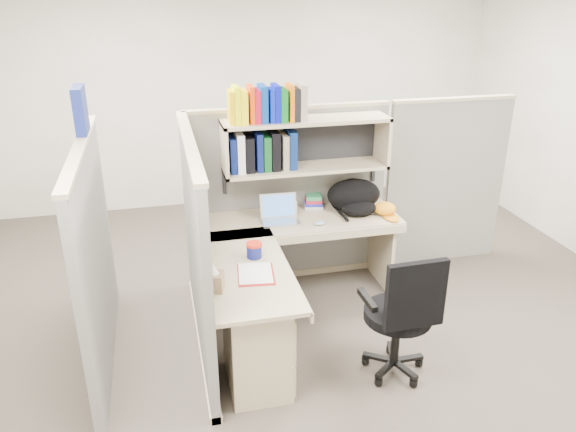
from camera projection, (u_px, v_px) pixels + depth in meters
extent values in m
plane|color=#332E28|center=(314.00, 328.00, 4.57)|extent=(6.00, 6.00, 0.00)
plane|color=#B4B0A2|center=(248.00, 93.00, 6.73)|extent=(6.00, 0.00, 6.00)
cube|color=#5D5D59|center=(289.00, 197.00, 5.06)|extent=(1.80, 0.06, 1.60)
cube|color=tan|center=(289.00, 107.00, 4.74)|extent=(1.80, 0.08, 0.03)
cube|color=#5D5D59|center=(197.00, 251.00, 4.06)|extent=(0.06, 1.80, 1.60)
cube|color=tan|center=(189.00, 142.00, 3.74)|extent=(0.08, 1.80, 0.03)
cube|color=#5D5D59|center=(96.00, 261.00, 3.91)|extent=(0.06, 1.80, 1.60)
cube|color=#5D5D59|center=(445.00, 184.00, 5.39)|extent=(1.20, 0.06, 1.60)
cube|color=navy|center=(80.00, 110.00, 3.84)|extent=(0.07, 0.27, 0.32)
cube|color=white|center=(196.00, 192.00, 4.05)|extent=(0.00, 0.21, 0.28)
cube|color=tan|center=(306.00, 120.00, 4.61)|extent=(1.40, 0.34, 0.03)
cube|color=tan|center=(305.00, 168.00, 4.77)|extent=(1.40, 0.34, 0.03)
cube|color=tan|center=(224.00, 150.00, 4.54)|extent=(0.03, 0.34, 0.44)
cube|color=tan|center=(382.00, 139.00, 4.84)|extent=(0.03, 0.34, 0.44)
cube|color=black|center=(301.00, 140.00, 4.83)|extent=(1.38, 0.01, 0.41)
cube|color=#D8AE04|center=(231.00, 107.00, 4.40)|extent=(0.03, 0.20, 0.26)
cube|color=#E3ED05|center=(236.00, 105.00, 4.41)|extent=(0.05, 0.20, 0.29)
cube|color=#FFE605|center=(243.00, 106.00, 4.42)|extent=(0.06, 0.20, 0.26)
cube|color=red|center=(251.00, 104.00, 4.43)|extent=(0.04, 0.20, 0.29)
cube|color=#A90621|center=(256.00, 106.00, 4.45)|extent=(0.05, 0.20, 0.26)
cube|color=navy|center=(263.00, 104.00, 4.45)|extent=(0.06, 0.20, 0.29)
cube|color=#0519A4|center=(270.00, 105.00, 4.47)|extent=(0.04, 0.20, 0.26)
cube|color=#050AA5|center=(276.00, 103.00, 4.48)|extent=(0.04, 0.20, 0.29)
cube|color=#065A18|center=(282.00, 104.00, 4.49)|extent=(0.06, 0.20, 0.26)
cube|color=#D76405|center=(290.00, 102.00, 4.50)|extent=(0.04, 0.20, 0.29)
cube|color=black|center=(295.00, 104.00, 4.51)|extent=(0.05, 0.20, 0.26)
cube|color=gray|center=(301.00, 102.00, 4.52)|extent=(0.06, 0.20, 0.29)
cube|color=#071246|center=(232.00, 154.00, 4.59)|extent=(0.05, 0.24, 0.29)
cube|color=silver|center=(239.00, 152.00, 4.60)|extent=(0.06, 0.24, 0.32)
cube|color=black|center=(248.00, 153.00, 4.62)|extent=(0.07, 0.24, 0.29)
cube|color=#071048|center=(258.00, 150.00, 4.63)|extent=(0.05, 0.24, 0.32)
cube|color=#094219|center=(265.00, 152.00, 4.65)|extent=(0.06, 0.24, 0.29)
cube|color=black|center=(274.00, 149.00, 4.66)|extent=(0.07, 0.24, 0.32)
cube|color=gray|center=(283.00, 150.00, 4.69)|extent=(0.05, 0.24, 0.29)
cube|color=#081D53|center=(291.00, 148.00, 4.69)|extent=(0.06, 0.24, 0.32)
cube|color=tan|center=(298.00, 220.00, 4.80)|extent=(1.74, 0.60, 0.03)
cube|color=tan|center=(247.00, 269.00, 3.99)|extent=(0.60, 1.34, 0.03)
cube|color=tan|center=(307.00, 238.00, 4.54)|extent=(1.74, 0.02, 0.07)
cube|color=tan|center=(288.00, 269.00, 4.06)|extent=(0.02, 1.34, 0.07)
cube|color=tan|center=(257.00, 342.00, 3.82)|extent=(0.40, 0.55, 0.68)
cube|color=tan|center=(287.00, 313.00, 3.79)|extent=(0.02, 0.50, 0.16)
cube|color=tan|center=(287.00, 335.00, 3.86)|extent=(0.02, 0.50, 0.16)
cube|color=tan|center=(287.00, 361.00, 3.94)|extent=(0.02, 0.50, 0.22)
cube|color=#B2B2B7|center=(288.00, 313.00, 3.79)|extent=(0.01, 0.12, 0.01)
cube|color=tan|center=(381.00, 247.00, 5.14)|extent=(0.03, 0.55, 0.70)
cylinder|color=navy|center=(254.00, 251.00, 4.11)|extent=(0.11, 0.11, 0.10)
cylinder|color=red|center=(254.00, 244.00, 4.08)|extent=(0.12, 0.12, 0.02)
ellipsoid|color=#81A0B7|center=(320.00, 223.00, 4.66)|extent=(0.10, 0.07, 0.03)
cylinder|color=white|center=(293.00, 207.00, 4.88)|extent=(0.09, 0.09, 0.10)
cylinder|color=black|center=(398.00, 314.00, 3.87)|extent=(0.47, 0.47, 0.07)
cube|color=black|center=(416.00, 295.00, 3.57)|extent=(0.41, 0.06, 0.47)
cylinder|color=black|center=(396.00, 338.00, 3.95)|extent=(0.06, 0.06, 0.41)
cylinder|color=black|center=(393.00, 365.00, 4.04)|extent=(0.45, 0.45, 0.10)
cube|color=black|center=(367.00, 300.00, 3.76)|extent=(0.05, 0.27, 0.04)
cube|color=black|center=(431.00, 290.00, 3.87)|extent=(0.05, 0.27, 0.04)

